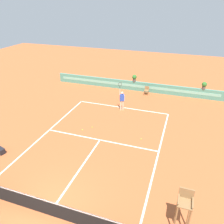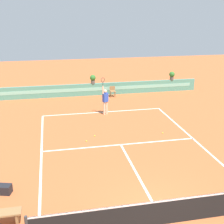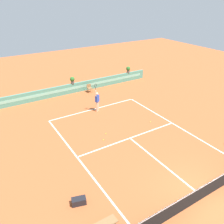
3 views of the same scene
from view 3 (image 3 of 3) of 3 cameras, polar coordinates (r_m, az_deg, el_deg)
The scene contains 12 objects.
ground_plane at distance 16.64m, azimuth 5.19°, elevation -6.98°, with size 60.00×60.00×0.00m, color #B2562D.
court_lines at distance 17.12m, azimuth 3.75°, elevation -5.84°, with size 8.32×11.94×0.01m.
net at distance 13.17m, azimuth 21.73°, elevation -17.21°, with size 8.92×0.10×1.00m.
back_wall_barrier at distance 24.53m, azimuth -9.39°, elevation 5.74°, with size 18.00×0.21×1.00m.
ball_kid_chair at distance 24.47m, azimuth -5.51°, elevation 5.87°, with size 0.44×0.44×0.85m.
gear_bag at distance 12.40m, azimuth -8.04°, elevation -20.64°, with size 0.70×0.36×0.36m, color black.
tennis_player at distance 20.16m, azimuth -3.61°, elevation 2.92°, with size 0.56×0.36×2.58m.
tennis_ball_near_baseline at distance 16.63m, azimuth -2.08°, elevation -6.77°, with size 0.07×0.07×0.07m, color #CCE033.
tennis_ball_mid_court at distance 19.05m, azimuth 9.28°, elevation -2.37°, with size 0.07×0.07×0.07m, color #CCE033.
tennis_ball_by_sideline at distance 17.30m, azimuth -1.52°, elevation -5.28°, with size 0.07×0.07×0.07m, color #CCE033.
potted_plant_centre at distance 24.21m, azimuth -9.61°, elevation 7.73°, with size 0.48×0.48×0.72m.
potted_plant_far_right at distance 27.40m, azimuth 3.96°, elevation 10.34°, with size 0.48×0.48×0.72m.
Camera 3 is at (-8.50, -4.87, 9.31)m, focal length 37.67 mm.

